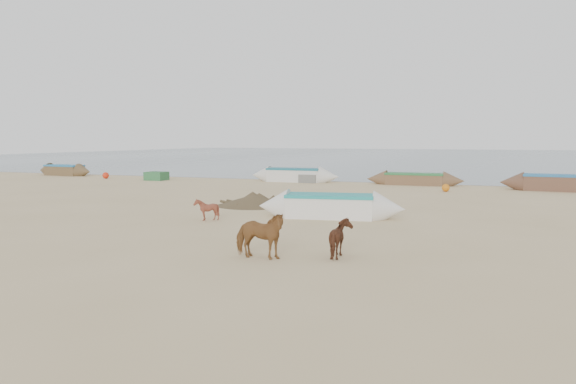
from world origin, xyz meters
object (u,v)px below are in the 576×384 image
(calf_front, at_px, (206,209))
(calf_right, at_px, (342,239))
(cow_adult, at_px, (259,235))
(near_canoe, at_px, (330,206))

(calf_front, xyz_separation_m, calf_right, (6.34, -4.38, 0.07))
(cow_adult, bearing_deg, calf_right, -64.36)
(calf_front, distance_m, calf_right, 7.70)
(calf_right, distance_m, near_canoe, 7.11)
(calf_front, distance_m, near_canoe, 4.64)
(calf_right, relative_size, near_canoe, 0.17)
(calf_front, bearing_deg, near_canoe, 120.84)
(calf_right, height_order, near_canoe, calf_right)
(calf_front, relative_size, near_canoe, 0.15)
(calf_front, height_order, near_canoe, near_canoe)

